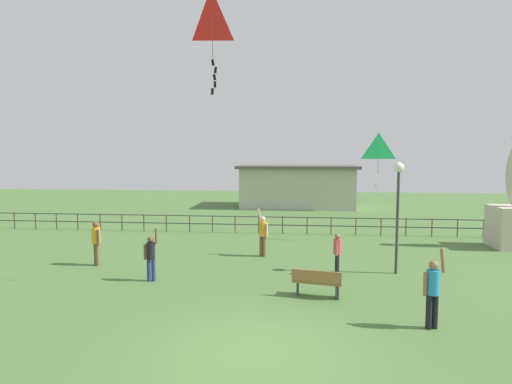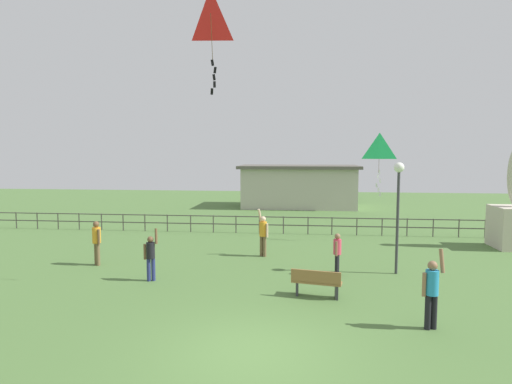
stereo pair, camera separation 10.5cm
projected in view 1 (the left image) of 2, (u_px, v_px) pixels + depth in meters
The scene contains 12 objects.
ground_plane at pixel (253, 353), 9.34m from camera, with size 80.00×80.00×0.00m, color #4C7038.
lamppost at pixel (398, 192), 15.28m from camera, with size 0.36×0.36×4.02m.
park_bench at pixel (317, 282), 12.95m from camera, with size 1.55×0.70×0.85m.
person_0 at pixel (337, 251), 15.23m from camera, with size 0.28×0.44×1.51m.
person_1 at pixel (433, 289), 10.56m from camera, with size 0.55×0.32×2.02m.
person_2 at pixel (96, 240), 16.58m from camera, with size 0.42×0.38×1.72m.
person_3 at pixel (151, 255), 14.53m from camera, with size 0.48×0.29×1.81m.
person_5 at pixel (263, 233), 18.05m from camera, with size 0.48×0.45×2.00m.
kite_1 at pixel (378, 148), 20.94m from camera, with size 1.21×0.67×3.08m.
kite_2 at pixel (211, 16), 12.94m from camera, with size 0.97×0.74×3.13m.
waterfront_railing at pixel (274, 222), 23.20m from camera, with size 36.03×0.06×0.95m.
pavilion_building at pixel (297, 186), 34.87m from camera, with size 9.50×5.29×3.37m.
Camera 1 is at (0.97, -8.94, 4.34)m, focal length 30.12 mm.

